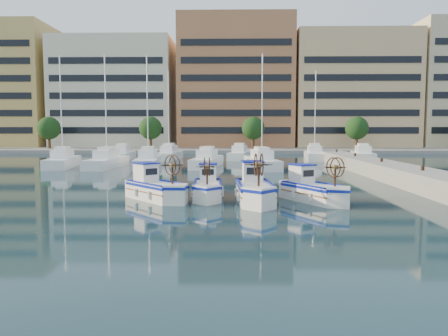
{
  "coord_description": "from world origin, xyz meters",
  "views": [
    {
      "loc": [
        0.42,
        -23.01,
        3.88
      ],
      "look_at": [
        -0.13,
        4.21,
        1.5
      ],
      "focal_mm": 35.0,
      "sensor_mm": 36.0,
      "label": 1
    }
  ],
  "objects_px": {
    "fishing_boat_b": "(208,186)",
    "fishing_boat_d": "(312,189)",
    "fishing_boat_a": "(155,187)",
    "fishing_boat_c": "(254,188)"
  },
  "relations": [
    {
      "from": "fishing_boat_b",
      "to": "fishing_boat_d",
      "type": "height_order",
      "value": "fishing_boat_d"
    },
    {
      "from": "fishing_boat_d",
      "to": "fishing_boat_a",
      "type": "bearing_deg",
      "value": 147.36
    },
    {
      "from": "fishing_boat_a",
      "to": "fishing_boat_d",
      "type": "distance_m",
      "value": 8.68
    },
    {
      "from": "fishing_boat_a",
      "to": "fishing_boat_d",
      "type": "bearing_deg",
      "value": -44.27
    },
    {
      "from": "fishing_boat_b",
      "to": "fishing_boat_c",
      "type": "relative_size",
      "value": 0.88
    },
    {
      "from": "fishing_boat_a",
      "to": "fishing_boat_c",
      "type": "relative_size",
      "value": 0.91
    },
    {
      "from": "fishing_boat_a",
      "to": "fishing_boat_c",
      "type": "distance_m",
      "value": 5.54
    },
    {
      "from": "fishing_boat_a",
      "to": "fishing_boat_c",
      "type": "xyz_separation_m",
      "value": [
        5.5,
        -0.71,
        0.05
      ]
    },
    {
      "from": "fishing_boat_c",
      "to": "fishing_boat_a",
      "type": "bearing_deg",
      "value": 169.18
    },
    {
      "from": "fishing_boat_a",
      "to": "fishing_boat_b",
      "type": "bearing_deg",
      "value": -28.71
    }
  ]
}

